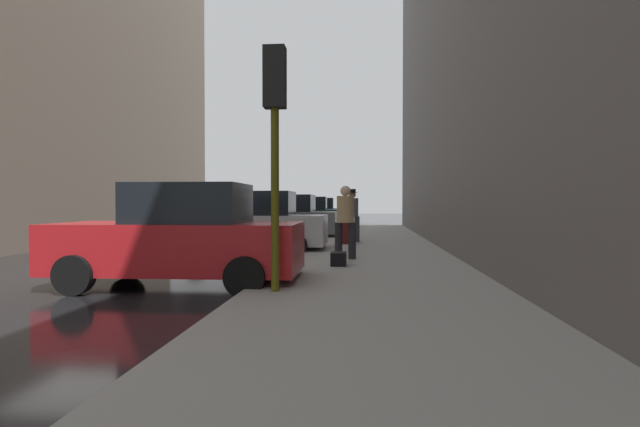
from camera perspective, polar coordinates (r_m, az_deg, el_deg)
ground_plane at (r=11.55m, az=-25.30°, el=-6.15°), size 120.00×120.00×0.00m
sidewalk at (r=9.96m, az=6.19°, el=-6.76°), size 4.00×40.00×0.15m
parked_red_hatchback at (r=8.99m, az=-15.55°, el=-2.70°), size 4.24×2.13×1.79m
parked_silver_sedan at (r=14.47m, az=-7.49°, el=-1.21°), size 4.21×2.08×1.79m
parked_gray_coupe at (r=20.06m, az=-3.90°, el=-0.53°), size 4.24×2.14×1.79m
parked_dark_green_sedan at (r=26.69m, az=-1.62°, el=-0.10°), size 4.25×2.15×1.79m
parked_blue_sedan at (r=32.42m, az=-0.40°, el=0.13°), size 4.27×2.19×1.79m
fire_hydrant at (r=15.27m, az=0.03°, el=-2.39°), size 0.42×0.22×0.70m
traffic_light at (r=7.50m, az=-5.17°, el=11.21°), size 0.32×0.32×3.60m
pedestrian_with_beanie at (r=16.86m, az=3.71°, el=0.12°), size 0.53×0.48×1.78m
pedestrian_in_tan_coat at (r=11.67m, az=2.92°, el=-0.52°), size 0.52×0.44×1.71m
rolling_suitcase at (r=16.11m, az=2.83°, el=-2.23°), size 0.40×0.59×1.04m
duffel_bag at (r=10.45m, az=2.14°, el=-5.20°), size 0.32×0.44×0.28m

